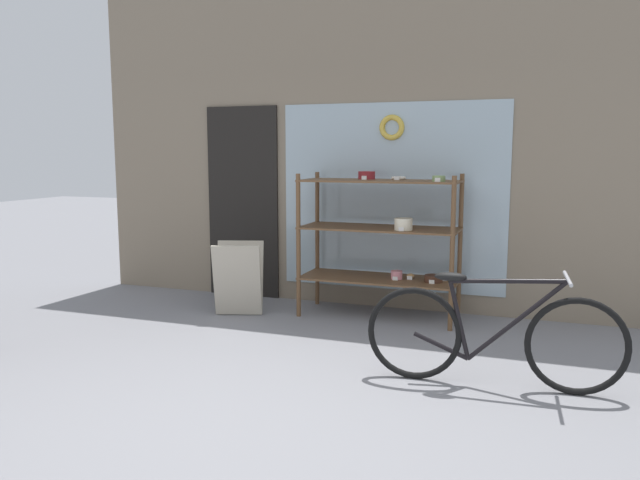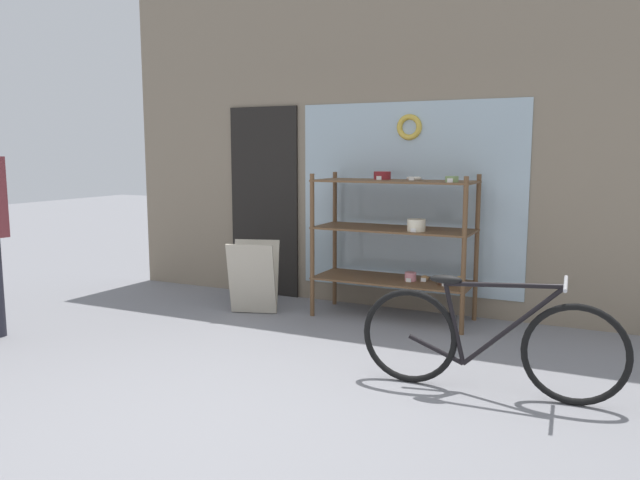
# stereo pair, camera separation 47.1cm
# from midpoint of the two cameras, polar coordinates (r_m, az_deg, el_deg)

# --- Properties ---
(ground_plane) EXTENTS (30.00, 30.00, 0.00)m
(ground_plane) POSITION_cam_midpoint_polar(r_m,az_deg,el_deg) (4.03, -10.48, -15.61)
(ground_plane) COLOR gray
(storefront_facade) EXTENTS (6.36, 0.13, 3.57)m
(storefront_facade) POSITION_cam_midpoint_polar(r_m,az_deg,el_deg) (6.45, 2.58, 9.25)
(storefront_facade) COLOR gray
(storefront_facade) RESTS_ON ground_plane
(display_case) EXTENTS (1.52, 0.58, 1.42)m
(display_case) POSITION_cam_midpoint_polar(r_m,az_deg,el_deg) (6.02, 3.57, 0.74)
(display_case) COLOR brown
(display_case) RESTS_ON ground_plane
(bicycle) EXTENTS (1.74, 0.46, 0.80)m
(bicycle) POSITION_cam_midpoint_polar(r_m,az_deg,el_deg) (4.40, 12.48, -8.61)
(bicycle) COLOR black
(bicycle) RESTS_ON ground_plane
(sandwich_board) EXTENTS (0.56, 0.50, 0.72)m
(sandwich_board) POSITION_cam_midpoint_polar(r_m,az_deg,el_deg) (6.24, -9.62, -3.54)
(sandwich_board) COLOR #B2A893
(sandwich_board) RESTS_ON ground_plane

